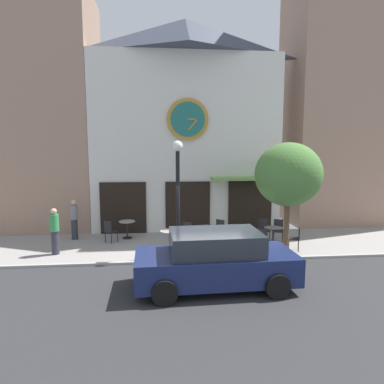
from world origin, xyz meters
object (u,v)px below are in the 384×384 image
(cafe_chair_facing_street, at_px, (264,228))
(pedestrian_green, at_px, (55,231))
(cafe_table_leftmost, at_px, (204,232))
(cafe_chair_by_entrance, at_px, (278,229))
(cafe_table_center_left, at_px, (273,233))
(cafe_chair_corner, at_px, (296,236))
(street_tree, at_px, (288,175))
(cafe_table_center_right, at_px, (127,226))
(cafe_chair_curbside, at_px, (110,230))
(pedestrian_grey, at_px, (74,219))
(street_lamp, at_px, (178,198))
(cafe_table_rightmost, at_px, (170,236))
(cafe_chair_facing_wall, at_px, (219,229))
(cafe_chair_right_end, at_px, (263,238))
(cafe_chair_outer, at_px, (186,232))
(parked_car_navy, at_px, (215,260))

(cafe_chair_facing_street, xyz_separation_m, pedestrian_green, (-7.98, -0.99, 0.33))
(cafe_table_leftmost, relative_size, cafe_chair_by_entrance, 0.86)
(cafe_table_center_left, relative_size, cafe_chair_corner, 0.85)
(street_tree, height_order, cafe_table_center_right, street_tree)
(cafe_chair_facing_street, bearing_deg, cafe_chair_curbside, 176.94)
(street_tree, distance_m, pedestrian_grey, 8.73)
(street_lamp, xyz_separation_m, cafe_chair_by_entrance, (4.17, 1.43, -1.52))
(cafe_table_rightmost, xyz_separation_m, cafe_chair_curbside, (-2.38, 1.19, 0.00))
(street_lamp, xyz_separation_m, cafe_table_rightmost, (-0.28, 0.71, -1.52))
(cafe_table_center_right, height_order, cafe_table_leftmost, cafe_table_leftmost)
(cafe_table_leftmost, bearing_deg, pedestrian_grey, 165.12)
(cafe_table_center_right, distance_m, cafe_chair_facing_street, 5.70)
(cafe_table_center_right, height_order, pedestrian_green, pedestrian_green)
(cafe_table_leftmost, xyz_separation_m, pedestrian_grey, (-5.26, 1.40, 0.32))
(cafe_table_center_right, height_order, pedestrian_grey, pedestrian_grey)
(cafe_table_center_right, distance_m, cafe_chair_facing_wall, 3.87)
(cafe_table_rightmost, relative_size, cafe_chair_curbside, 0.82)
(cafe_table_rightmost, xyz_separation_m, cafe_chair_right_end, (3.38, -0.62, 0.00))
(cafe_chair_facing_street, xyz_separation_m, cafe_chair_outer, (-3.22, -0.32, 0.00))
(cafe_chair_by_entrance, distance_m, pedestrian_grey, 8.44)
(cafe_chair_corner, bearing_deg, cafe_table_center_right, 160.38)
(street_tree, distance_m, cafe_chair_corner, 2.43)
(cafe_table_center_right, relative_size, pedestrian_grey, 0.44)
(street_lamp, height_order, cafe_chair_corner, street_lamp)
(cafe_chair_corner, relative_size, pedestrian_green, 0.54)
(cafe_chair_curbside, relative_size, pedestrian_green, 0.54)
(street_lamp, bearing_deg, cafe_chair_right_end, 1.68)
(street_tree, xyz_separation_m, pedestrian_grey, (-8.04, 2.75, -1.99))
(cafe_chair_outer, bearing_deg, cafe_chair_by_entrance, 2.69)
(cafe_chair_corner, height_order, cafe_chair_facing_street, same)
(cafe_chair_right_end, bearing_deg, cafe_table_leftmost, 152.54)
(cafe_table_center_right, height_order, cafe_chair_facing_street, cafe_chair_facing_street)
(cafe_table_leftmost, height_order, cafe_chair_outer, cafe_chair_outer)
(street_tree, distance_m, cafe_chair_right_end, 2.46)
(cafe_chair_curbside, distance_m, cafe_chair_facing_wall, 4.41)
(cafe_table_center_left, height_order, cafe_chair_facing_wall, cafe_chair_facing_wall)
(cafe_table_center_right, relative_size, cafe_table_rightmost, 1.01)
(cafe_table_leftmost, relative_size, cafe_chair_curbside, 0.86)
(cafe_chair_corner, relative_size, pedestrian_grey, 0.54)
(cafe_chair_facing_wall, bearing_deg, street_tree, -40.42)
(cafe_table_rightmost, relative_size, cafe_chair_right_end, 0.82)
(cafe_chair_curbside, distance_m, parked_car_navy, 5.85)
(cafe_table_center_left, bearing_deg, cafe_chair_outer, 170.48)
(cafe_table_center_left, relative_size, cafe_chair_facing_street, 0.85)
(cafe_table_center_left, relative_size, cafe_chair_by_entrance, 0.85)
(cafe_chair_outer, relative_size, pedestrian_green, 0.54)
(cafe_chair_facing_wall, bearing_deg, cafe_chair_facing_street, -0.79)
(cafe_table_rightmost, relative_size, pedestrian_grey, 0.44)
(cafe_table_center_right, bearing_deg, pedestrian_green, -141.04)
(cafe_chair_right_end, xyz_separation_m, pedestrian_grey, (-7.30, 2.46, 0.33))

